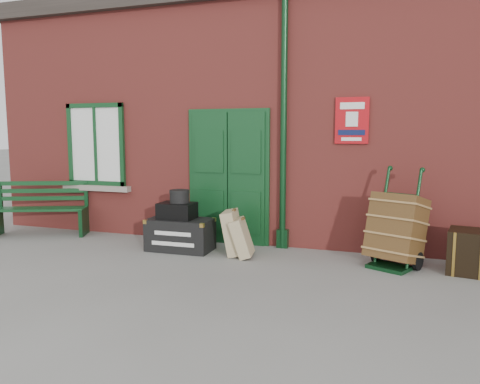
% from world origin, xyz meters
% --- Properties ---
extents(ground, '(80.00, 80.00, 0.00)m').
position_xyz_m(ground, '(0.00, 0.00, 0.00)').
color(ground, gray).
rests_on(ground, ground).
extents(station_building, '(10.30, 4.30, 4.36)m').
position_xyz_m(station_building, '(-0.00, 3.49, 2.16)').
color(station_building, '#A63C35').
rests_on(station_building, ground).
extents(bench, '(1.70, 1.09, 1.01)m').
position_xyz_m(bench, '(-3.79, 0.97, 0.51)').
color(bench, '#103A1A').
rests_on(bench, ground).
extents(houdini_trunk, '(1.03, 0.59, 0.51)m').
position_xyz_m(houdini_trunk, '(-0.86, 0.75, 0.25)').
color(houdini_trunk, black).
rests_on(houdini_trunk, ground).
extents(strongbox, '(0.57, 0.42, 0.25)m').
position_xyz_m(strongbox, '(-0.91, 0.75, 0.64)').
color(strongbox, black).
rests_on(strongbox, houdini_trunk).
extents(hatbox, '(0.31, 0.31, 0.20)m').
position_xyz_m(hatbox, '(-0.88, 0.78, 0.86)').
color(hatbox, black).
rests_on(hatbox, strongbox).
extents(suitcase_back, '(0.38, 0.52, 0.70)m').
position_xyz_m(suitcase_back, '(0.03, 0.77, 0.35)').
color(suitcase_back, tan).
rests_on(suitcase_back, ground).
extents(suitcase_front, '(0.40, 0.48, 0.60)m').
position_xyz_m(suitcase_front, '(0.21, 0.67, 0.30)').
color(suitcase_front, tan).
rests_on(suitcase_front, ground).
extents(porter_trolley, '(0.90, 0.92, 1.37)m').
position_xyz_m(porter_trolley, '(2.40, 0.89, 0.53)').
color(porter_trolley, black).
rests_on(porter_trolley, ground).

